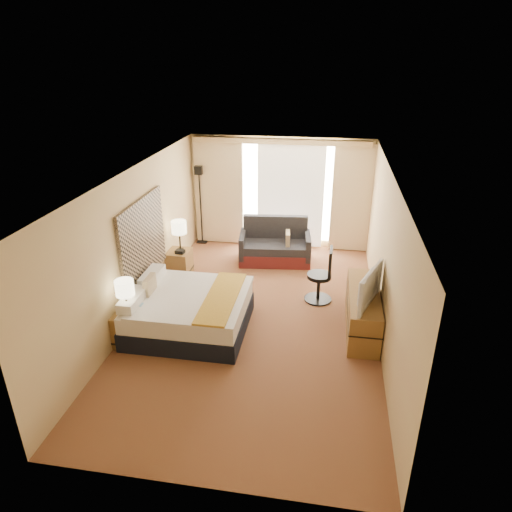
% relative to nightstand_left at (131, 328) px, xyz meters
% --- Properties ---
extents(floor, '(4.20, 7.00, 0.02)m').
position_rel_nightstand_left_xyz_m(floor, '(1.87, 1.05, -0.28)').
color(floor, '#581B19').
rests_on(floor, ground).
extents(ceiling, '(4.20, 7.00, 0.02)m').
position_rel_nightstand_left_xyz_m(ceiling, '(1.87, 1.05, 2.33)').
color(ceiling, silver).
rests_on(ceiling, wall_back).
extents(wall_back, '(4.20, 0.02, 2.60)m').
position_rel_nightstand_left_xyz_m(wall_back, '(1.87, 4.55, 1.02)').
color(wall_back, '#D7C283').
rests_on(wall_back, ground).
extents(wall_front, '(4.20, 0.02, 2.60)m').
position_rel_nightstand_left_xyz_m(wall_front, '(1.87, -2.45, 1.02)').
color(wall_front, '#D7C283').
rests_on(wall_front, ground).
extents(wall_left, '(0.02, 7.00, 2.60)m').
position_rel_nightstand_left_xyz_m(wall_left, '(-0.23, 1.05, 1.02)').
color(wall_left, '#D7C283').
rests_on(wall_left, ground).
extents(wall_right, '(0.02, 7.00, 2.60)m').
position_rel_nightstand_left_xyz_m(wall_right, '(3.97, 1.05, 1.02)').
color(wall_right, '#D7C283').
rests_on(wall_right, ground).
extents(headboard, '(0.06, 1.85, 1.50)m').
position_rel_nightstand_left_xyz_m(headboard, '(-0.19, 1.25, 1.01)').
color(headboard, black).
rests_on(headboard, wall_left).
extents(nightstand_left, '(0.45, 0.52, 0.55)m').
position_rel_nightstand_left_xyz_m(nightstand_left, '(0.00, 0.00, 0.00)').
color(nightstand_left, olive).
rests_on(nightstand_left, floor).
extents(nightstand_right, '(0.45, 0.52, 0.55)m').
position_rel_nightstand_left_xyz_m(nightstand_right, '(0.00, 2.50, 0.00)').
color(nightstand_right, olive).
rests_on(nightstand_right, floor).
extents(media_dresser, '(0.50, 1.80, 0.70)m').
position_rel_nightstand_left_xyz_m(media_dresser, '(3.70, 1.05, 0.07)').
color(media_dresser, olive).
rests_on(media_dresser, floor).
extents(window, '(2.30, 0.02, 2.30)m').
position_rel_nightstand_left_xyz_m(window, '(2.12, 4.52, 1.04)').
color(window, silver).
rests_on(window, wall_back).
extents(curtains, '(4.12, 0.19, 2.56)m').
position_rel_nightstand_left_xyz_m(curtains, '(1.87, 4.44, 1.13)').
color(curtains, beige).
rests_on(curtains, floor).
extents(bed, '(1.91, 1.75, 0.93)m').
position_rel_nightstand_left_xyz_m(bed, '(0.81, 0.55, 0.06)').
color(bed, black).
rests_on(bed, floor).
extents(loveseat, '(1.64, 1.00, 0.98)m').
position_rel_nightstand_left_xyz_m(loveseat, '(1.90, 3.55, 0.05)').
color(loveseat, '#5D1B1A').
rests_on(loveseat, floor).
extents(floor_lamp, '(0.24, 0.24, 1.91)m').
position_rel_nightstand_left_xyz_m(floor_lamp, '(-0.03, 4.35, 1.08)').
color(floor_lamp, black).
rests_on(floor_lamp, floor).
extents(desk_chair, '(0.52, 0.52, 1.07)m').
position_rel_nightstand_left_xyz_m(desk_chair, '(2.99, 1.90, 0.20)').
color(desk_chair, black).
rests_on(desk_chair, floor).
extents(lamp_left, '(0.29, 0.29, 0.61)m').
position_rel_nightstand_left_xyz_m(lamp_left, '(0.01, -0.05, 0.75)').
color(lamp_left, black).
rests_on(lamp_left, nightstand_left).
extents(lamp_right, '(0.31, 0.31, 0.65)m').
position_rel_nightstand_left_xyz_m(lamp_right, '(0.03, 2.54, 0.78)').
color(lamp_right, black).
rests_on(lamp_right, nightstand_right).
extents(tissue_box, '(0.12, 0.12, 0.11)m').
position_rel_nightstand_left_xyz_m(tissue_box, '(0.13, 0.12, 0.33)').
color(tissue_box, '#8DBEDB').
rests_on(tissue_box, nightstand_left).
extents(telephone, '(0.19, 0.16, 0.07)m').
position_rel_nightstand_left_xyz_m(telephone, '(0.07, 2.40, 0.31)').
color(telephone, black).
rests_on(telephone, nightstand_right).
extents(television, '(0.48, 1.00, 0.59)m').
position_rel_nightstand_left_xyz_m(television, '(3.65, 0.70, 0.72)').
color(television, black).
rests_on(television, media_dresser).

